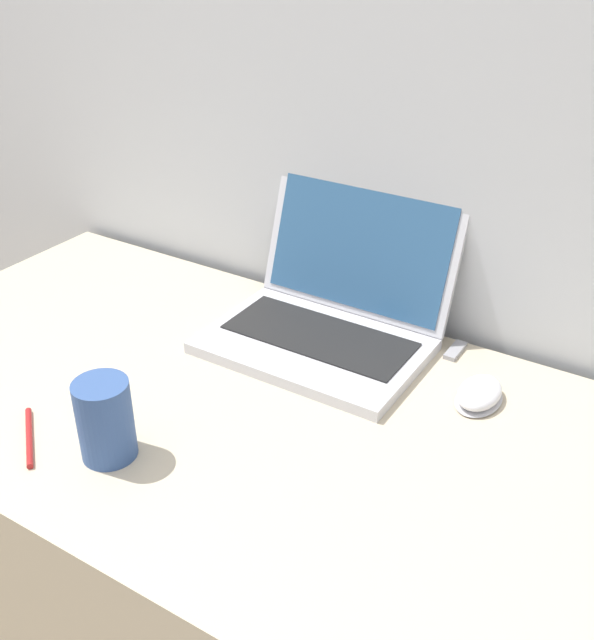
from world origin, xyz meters
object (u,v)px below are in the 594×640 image
(drink_cup, at_px, (105,419))
(usb_stick, at_px, (455,351))
(computer_mouse, at_px, (479,394))
(laptop, at_px, (331,309))
(pen, at_px, (29,437))

(drink_cup, xyz_separation_m, usb_stick, (0.31, 0.50, -0.06))
(drink_cup, relative_size, computer_mouse, 1.16)
(computer_mouse, height_order, usb_stick, computer_mouse)
(drink_cup, height_order, computer_mouse, drink_cup)
(laptop, distance_m, computer_mouse, 0.29)
(laptop, distance_m, usb_stick, 0.22)
(computer_mouse, bearing_deg, drink_cup, -134.86)
(laptop, relative_size, drink_cup, 3.08)
(pen, bearing_deg, laptop, 64.96)
(drink_cup, xyz_separation_m, computer_mouse, (0.39, 0.39, -0.05))
(computer_mouse, bearing_deg, pen, -139.88)
(usb_stick, bearing_deg, computer_mouse, -53.64)
(laptop, relative_size, pen, 3.34)
(laptop, xyz_separation_m, computer_mouse, (0.29, -0.05, -0.04))
(pen, bearing_deg, computer_mouse, 40.12)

